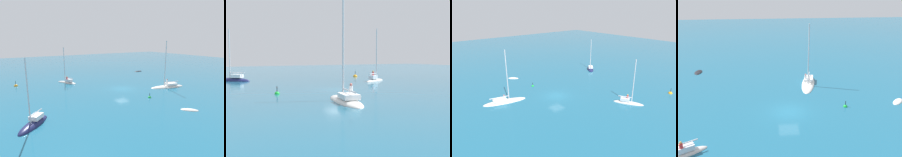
# 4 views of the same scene
# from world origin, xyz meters

# --- Properties ---
(ground_plane) EXTENTS (160.00, 160.00, 0.00)m
(ground_plane) POSITION_xyz_m (0.00, 0.00, 0.00)
(ground_plane) COLOR #1E607F
(yacht) EXTENTS (3.52, 5.06, 8.37)m
(yacht) POSITION_xyz_m (7.66, -10.67, 0.26)
(yacht) COLOR silver
(yacht) RESTS_ON ground
(dinghy) EXTENTS (2.61, 1.30, 0.40)m
(dinghy) POSITION_xyz_m (-15.81, -14.35, 0.00)
(dinghy) COLOR black
(dinghy) RESTS_ON ground
(ketch) EXTENTS (7.75, 3.49, 9.79)m
(ketch) POSITION_xyz_m (-8.81, 3.79, 0.16)
(ketch) COLOR silver
(ketch) RESTS_ON ground
(rib) EXTENTS (2.41, 2.39, 0.43)m
(rib) POSITION_xyz_m (-1.49, 14.61, 0.00)
(rib) COLOR silver
(rib) RESTS_ON ground
(sailboat) EXTENTS (4.75, 5.10, 8.45)m
(sailboat) POSITION_xyz_m (17.97, 8.19, 0.15)
(sailboat) COLOR #191E4C
(sailboat) RESTS_ON ground
(channel_buoy) EXTENTS (0.77, 0.77, 1.46)m
(channel_buoy) POSITION_xyz_m (17.81, -13.40, 0.01)
(channel_buoy) COLOR orange
(channel_buoy) RESTS_ON ground
(mooring_buoy) EXTENTS (0.53, 0.53, 1.05)m
(mooring_buoy) POSITION_xyz_m (-0.72, 7.28, 0.01)
(mooring_buoy) COLOR green
(mooring_buoy) RESTS_ON ground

